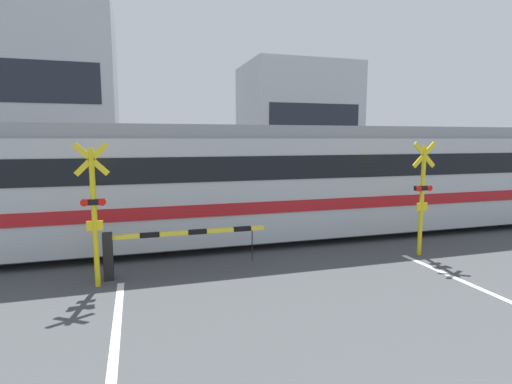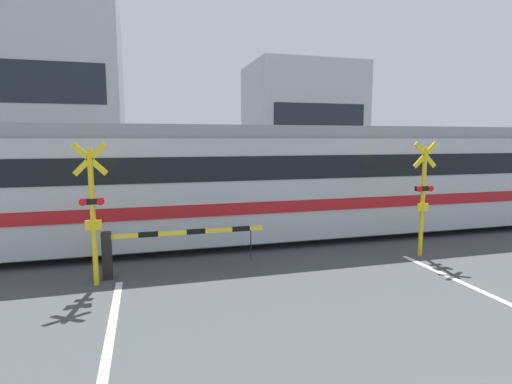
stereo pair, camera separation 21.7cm
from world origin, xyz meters
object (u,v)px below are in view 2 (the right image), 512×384
(crossing_barrier_near, at_px, (151,243))
(pedestrian, at_px, (183,188))
(crossing_barrier_far, at_px, (300,199))
(crossing_signal_left, at_px, (92,208))
(crossing_signal_right, at_px, (423,194))
(commuter_train, at_px, (325,177))

(crossing_barrier_near, xyz_separation_m, pedestrian, (1.52, 8.66, 0.15))
(crossing_barrier_near, xyz_separation_m, crossing_barrier_far, (5.71, 5.32, 0.00))
(crossing_signal_left, xyz_separation_m, crossing_signal_right, (7.96, 0.00, 0.00))
(crossing_barrier_near, height_order, crossing_signal_left, crossing_signal_left)
(crossing_signal_right, bearing_deg, commuter_train, 115.47)
(crossing_signal_left, distance_m, pedestrian, 9.41)
(crossing_barrier_near, distance_m, pedestrian, 8.80)
(commuter_train, height_order, crossing_barrier_far, commuter_train)
(crossing_barrier_far, height_order, crossing_signal_right, crossing_signal_right)
(commuter_train, distance_m, crossing_barrier_far, 2.95)
(crossing_barrier_near, height_order, crossing_barrier_far, same)
(crossing_barrier_far, distance_m, pedestrian, 5.36)
(pedestrian, bearing_deg, crossing_signal_left, -106.40)
(pedestrian, bearing_deg, crossing_barrier_near, -99.96)
(commuter_train, xyz_separation_m, crossing_signal_left, (-6.57, -2.92, -0.19))
(commuter_train, relative_size, crossing_signal_right, 7.06)
(crossing_barrier_far, xyz_separation_m, crossing_signal_right, (1.13, -5.65, 0.91))
(crossing_barrier_near, height_order, crossing_signal_right, crossing_signal_right)
(crossing_barrier_near, relative_size, crossing_signal_right, 1.22)
(crossing_signal_right, bearing_deg, pedestrian, 120.56)
(crossing_barrier_near, relative_size, pedestrian, 2.34)
(crossing_signal_right, bearing_deg, crossing_barrier_near, 177.17)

